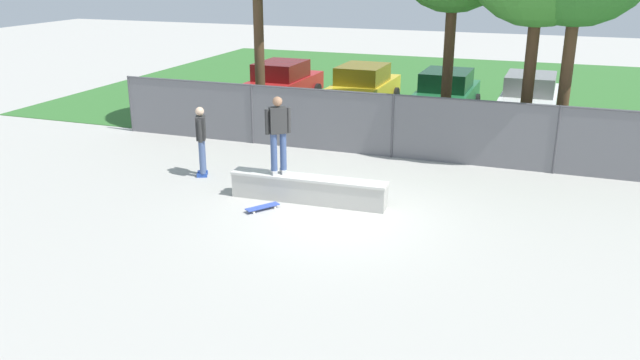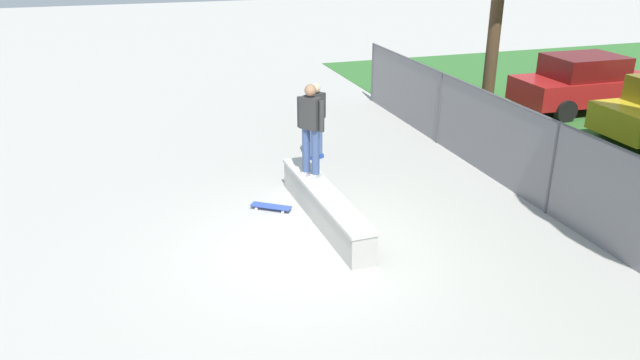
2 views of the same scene
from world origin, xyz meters
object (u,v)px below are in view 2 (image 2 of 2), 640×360
(skateboarder, at_px, (311,127))
(skateboard, at_px, (271,206))
(concrete_ledge, at_px, (325,206))
(bystander, at_px, (316,118))
(car_red, at_px, (585,83))

(skateboarder, height_order, skateboard, skateboarder)
(concrete_ledge, height_order, bystander, bystander)
(car_red, bearing_deg, skateboard, -69.32)
(concrete_ledge, relative_size, car_red, 0.88)
(skateboarder, height_order, bystander, skateboarder)
(car_red, bearing_deg, bystander, -80.29)
(concrete_ledge, distance_m, skateboard, 1.16)
(skateboarder, distance_m, bystander, 2.76)
(skateboard, bearing_deg, car_red, 110.68)
(skateboarder, relative_size, car_red, 0.43)
(concrete_ledge, bearing_deg, car_red, 116.10)
(skateboard, xyz_separation_m, car_red, (-3.98, 10.54, 0.77))
(skateboarder, distance_m, car_red, 10.59)
(car_red, xyz_separation_m, bystander, (1.51, -8.85, 0.17))
(skateboard, xyz_separation_m, bystander, (-2.46, 1.69, 0.94))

